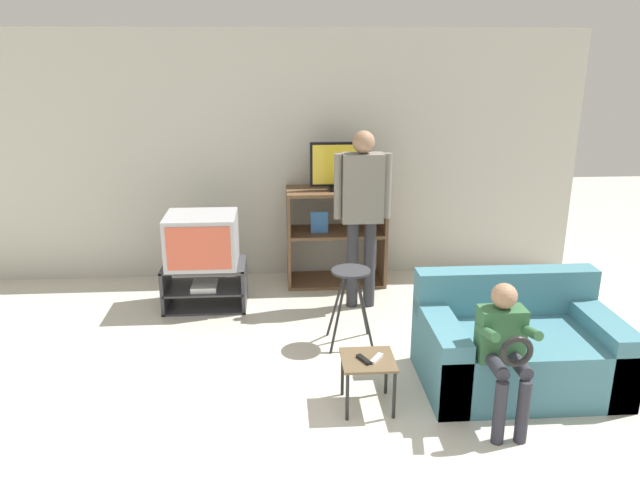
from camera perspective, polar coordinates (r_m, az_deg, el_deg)
The scene contains 12 objects.
wall_back at distance 6.67m, azimuth -3.55°, elevation 8.12°, with size 6.40×0.06×2.60m.
tv_stand at distance 6.15m, azimuth -10.43°, elevation -3.54°, with size 0.79×0.51×0.43m.
television_main at distance 6.00m, azimuth -10.75°, elevation 0.57°, with size 0.66×0.56×0.49m.
media_shelf at distance 6.56m, azimuth 1.45°, elevation 0.97°, with size 1.03×0.50×1.01m.
television_flat at distance 6.37m, azimuth 1.87°, elevation 7.20°, with size 0.62×0.20×0.49m.
folding_stool at distance 5.18m, azimuth 2.82°, elevation -3.63°, with size 0.38×0.36×0.67m.
snack_table at distance 4.39m, azimuth 4.40°, elevation -10.88°, with size 0.37×0.37×0.37m.
remote_control_black at distance 4.34m, azimuth 4.04°, elevation -10.31°, with size 0.04×0.14×0.02m, color black.
remote_control_white at distance 4.36m, azimuth 5.18°, elevation -10.20°, with size 0.04×0.14×0.02m, color silver.
couch at distance 4.92m, azimuth 17.50°, elevation -8.91°, with size 1.40×0.92×0.79m.
person_standing_adult at distance 5.81m, azimuth 3.89°, elevation 4.00°, with size 0.53×0.21×1.70m.
person_seated_child at distance 4.25m, azimuth 16.51°, elevation -8.65°, with size 0.33×0.43×0.97m.
Camera 1 is at (-0.05, -2.49, 2.42)m, focal length 35.00 mm.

